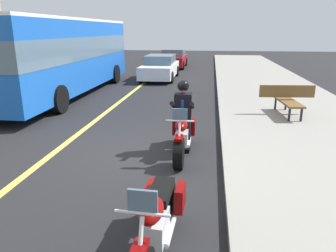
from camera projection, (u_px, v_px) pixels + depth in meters
The scene contains 9 objects.
ground_plane at pixel (137, 154), 7.67m from camera, with size 80.00×80.00×0.00m, color black.
lane_center_stripe at pixel (58, 150), 7.92m from camera, with size 60.00×0.16×0.01m, color #E5DB4C.
motorcycle_main at pixel (182, 136), 7.55m from camera, with size 2.21×0.60×1.26m.
rider_main at pixel (183, 110), 7.56m from camera, with size 0.62×0.55×1.74m.
motorcycle_parked at pixel (156, 223), 4.14m from camera, with size 2.22×0.64×1.26m.
bus_near at pixel (64, 53), 14.09m from camera, with size 11.05×2.70×3.30m.
car_silver at pixel (160, 67), 19.17m from camera, with size 4.60×1.92×1.40m.
car_dark at pixel (174, 58), 25.19m from camera, with size 4.60×1.92×1.40m.
bench_sidewalk at pixel (288, 98), 10.50m from camera, with size 1.84×1.80×0.95m.
Camera 1 is at (7.00, 1.67, 2.84)m, focal length 34.37 mm.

